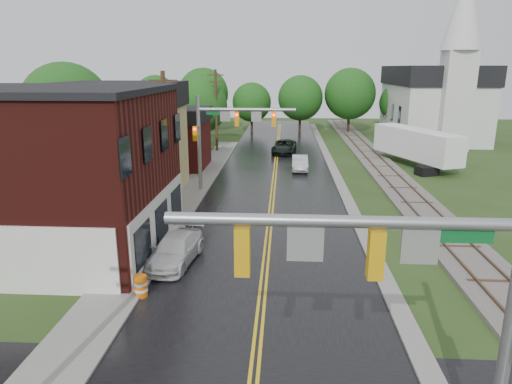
# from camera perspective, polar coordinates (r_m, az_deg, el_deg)

# --- Properties ---
(main_road) EXTENTS (10.00, 90.00, 0.02)m
(main_road) POSITION_cam_1_polar(r_m,az_deg,el_deg) (37.91, 2.25, 1.27)
(main_road) COLOR black
(main_road) RESTS_ON ground
(curb_right) EXTENTS (0.80, 70.00, 0.12)m
(curb_right) POSITION_cam_1_polar(r_m,az_deg,el_deg) (43.01, 9.64, 2.75)
(curb_right) COLOR gray
(curb_right) RESTS_ON ground
(sidewalk_left) EXTENTS (2.40, 50.00, 0.12)m
(sidewalk_left) POSITION_cam_1_polar(r_m,az_deg,el_deg) (33.81, -8.53, -0.64)
(sidewalk_left) COLOR gray
(sidewalk_left) RESTS_ON ground
(brick_building) EXTENTS (14.30, 10.30, 8.30)m
(brick_building) POSITION_cam_1_polar(r_m,az_deg,el_deg) (26.00, -27.28, 2.41)
(brick_building) COLOR #45120E
(brick_building) RESTS_ON ground
(yellow_house) EXTENTS (8.00, 7.00, 6.40)m
(yellow_house) POSITION_cam_1_polar(r_m,az_deg,el_deg) (35.35, -16.06, 4.95)
(yellow_house) COLOR tan
(yellow_house) RESTS_ON ground
(darkred_building) EXTENTS (7.00, 6.00, 4.40)m
(darkred_building) POSITION_cam_1_polar(r_m,az_deg,el_deg) (43.71, -10.84, 5.83)
(darkred_building) COLOR #3F0F0C
(darkred_building) RESTS_ON ground
(church) EXTENTS (10.40, 18.40, 20.00)m
(church) POSITION_cam_1_polar(r_m,az_deg,el_deg) (63.56, 21.59, 11.24)
(church) COLOR silver
(church) RESTS_ON ground
(railroad) EXTENTS (3.20, 80.00, 0.30)m
(railroad) POSITION_cam_1_polar(r_m,az_deg,el_deg) (43.72, 15.65, 2.74)
(railroad) COLOR #59544C
(railroad) RESTS_ON ground
(traffic_signal_near) EXTENTS (7.34, 0.30, 7.20)m
(traffic_signal_near) POSITION_cam_1_polar(r_m,az_deg,el_deg) (10.09, 18.80, -10.31)
(traffic_signal_near) COLOR gray
(traffic_signal_near) RESTS_ON ground
(traffic_signal_far) EXTENTS (7.34, 0.43, 7.20)m
(traffic_signal_far) POSITION_cam_1_polar(r_m,az_deg,el_deg) (34.30, -3.65, 8.21)
(traffic_signal_far) COLOR gray
(traffic_signal_far) RESTS_ON ground
(utility_pole_b) EXTENTS (1.80, 0.28, 9.00)m
(utility_pole_b) POSITION_cam_1_polar(r_m,az_deg,el_deg) (30.10, -11.18, 6.48)
(utility_pole_b) COLOR #382616
(utility_pole_b) RESTS_ON ground
(utility_pole_c) EXTENTS (1.80, 0.28, 9.00)m
(utility_pole_c) POSITION_cam_1_polar(r_m,az_deg,el_deg) (51.53, -5.00, 10.27)
(utility_pole_c) COLOR #382616
(utility_pole_c) RESTS_ON ground
(tree_left_b) EXTENTS (7.60, 7.60, 9.69)m
(tree_left_b) POSITION_cam_1_polar(r_m,az_deg,el_deg) (43.08, -22.42, 9.55)
(tree_left_b) COLOR black
(tree_left_b) RESTS_ON ground
(tree_left_c) EXTENTS (6.00, 6.00, 7.65)m
(tree_left_c) POSITION_cam_1_polar(r_m,az_deg,el_deg) (49.14, -13.98, 9.40)
(tree_left_c) COLOR black
(tree_left_c) RESTS_ON ground
(tree_left_e) EXTENTS (6.40, 6.40, 8.16)m
(tree_left_e) POSITION_cam_1_polar(r_m,az_deg,el_deg) (53.73, -6.90, 10.53)
(tree_left_e) COLOR black
(tree_left_e) RESTS_ON ground
(suv_dark) EXTENTS (2.89, 5.48, 1.47)m
(suv_dark) POSITION_cam_1_polar(r_m,az_deg,el_deg) (50.58, 3.54, 5.65)
(suv_dark) COLOR black
(suv_dark) RESTS_ON ground
(sedan_silver) EXTENTS (1.46, 4.11, 1.35)m
(sedan_silver) POSITION_cam_1_polar(r_m,az_deg,el_deg) (42.30, 5.50, 3.62)
(sedan_silver) COLOR silver
(sedan_silver) RESTS_ON ground
(pickup_white) EXTENTS (2.43, 4.79, 1.33)m
(pickup_white) POSITION_cam_1_polar(r_m,az_deg,el_deg) (22.55, -10.04, -7.15)
(pickup_white) COLOR silver
(pickup_white) RESTS_ON ground
(semi_trailer) EXTENTS (6.17, 10.93, 3.51)m
(semi_trailer) POSITION_cam_1_polar(r_m,az_deg,el_deg) (46.35, 19.38, 5.66)
(semi_trailer) COLOR black
(semi_trailer) RESTS_ON ground
(construction_barrel) EXTENTS (0.69, 0.69, 0.94)m
(construction_barrel) POSITION_cam_1_polar(r_m,az_deg,el_deg) (19.78, -14.20, -11.36)
(construction_barrel) COLOR #D05D09
(construction_barrel) RESTS_ON ground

